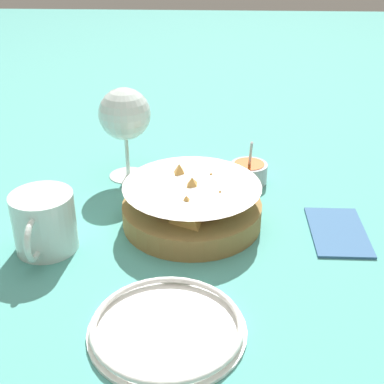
{
  "coord_description": "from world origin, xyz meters",
  "views": [
    {
      "loc": [
        0.71,
        0.05,
        0.45
      ],
      "look_at": [
        -0.02,
        0.02,
        0.06
      ],
      "focal_mm": 50.0,
      "sensor_mm": 36.0,
      "label": 1
    }
  ],
  "objects_px": {
    "sauce_cup": "(249,172)",
    "side_plate": "(170,328)",
    "wine_glass": "(125,116)",
    "beer_mug": "(44,224)",
    "food_basket": "(193,205)"
  },
  "relations": [
    {
      "from": "wine_glass",
      "to": "side_plate",
      "type": "distance_m",
      "value": 0.44
    },
    {
      "from": "side_plate",
      "to": "beer_mug",
      "type": "bearing_deg",
      "value": -130.94
    },
    {
      "from": "beer_mug",
      "to": "side_plate",
      "type": "xyz_separation_m",
      "value": [
        0.17,
        0.2,
        -0.03
      ]
    },
    {
      "from": "beer_mug",
      "to": "sauce_cup",
      "type": "bearing_deg",
      "value": 126.69
    },
    {
      "from": "sauce_cup",
      "to": "side_plate",
      "type": "distance_m",
      "value": 0.42
    },
    {
      "from": "wine_glass",
      "to": "beer_mug",
      "type": "bearing_deg",
      "value": -18.92
    },
    {
      "from": "beer_mug",
      "to": "side_plate",
      "type": "bearing_deg",
      "value": 49.06
    },
    {
      "from": "food_basket",
      "to": "sauce_cup",
      "type": "xyz_separation_m",
      "value": [
        -0.15,
        0.1,
        -0.01
      ]
    },
    {
      "from": "food_basket",
      "to": "side_plate",
      "type": "height_order",
      "value": "food_basket"
    },
    {
      "from": "wine_glass",
      "to": "food_basket",
      "type": "bearing_deg",
      "value": 38.23
    },
    {
      "from": "sauce_cup",
      "to": "wine_glass",
      "type": "relative_size",
      "value": 0.55
    },
    {
      "from": "sauce_cup",
      "to": "side_plate",
      "type": "xyz_separation_m",
      "value": [
        0.4,
        -0.11,
        -0.01
      ]
    },
    {
      "from": "sauce_cup",
      "to": "wine_glass",
      "type": "height_order",
      "value": "wine_glass"
    },
    {
      "from": "sauce_cup",
      "to": "wine_glass",
      "type": "bearing_deg",
      "value": -93.78
    },
    {
      "from": "wine_glass",
      "to": "beer_mug",
      "type": "xyz_separation_m",
      "value": [
        0.25,
        -0.08,
        -0.08
      ]
    }
  ]
}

